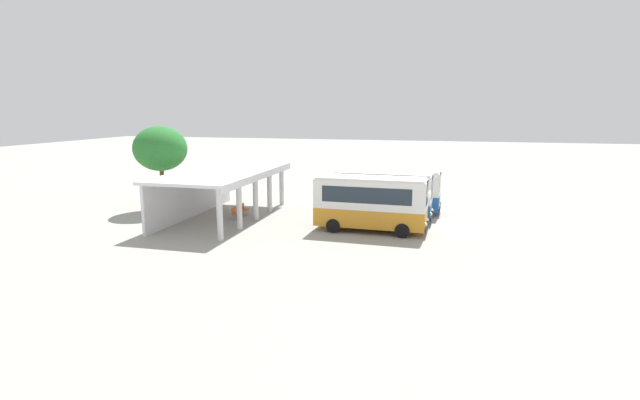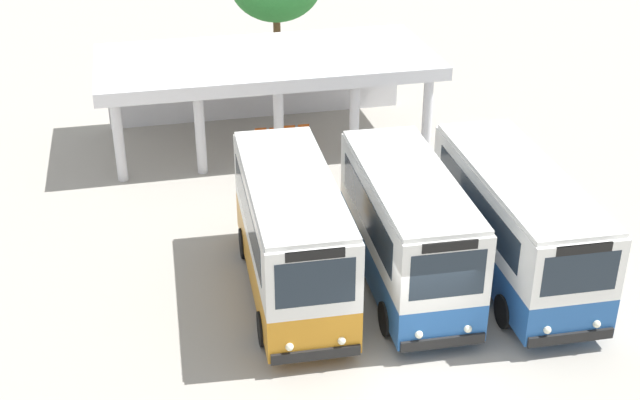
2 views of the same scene
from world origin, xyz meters
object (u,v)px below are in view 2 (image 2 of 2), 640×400
at_px(city_bus_middle_cream, 516,219).
at_px(waiting_chair_end_by_column, 261,138).
at_px(waiting_chair_second_from_end, 276,137).
at_px(waiting_chair_middle_seat, 290,135).
at_px(city_bus_nearest_orange, 291,232).
at_px(waiting_chair_fourth_seat, 304,134).
at_px(city_bus_second_in_row, 407,227).

distance_m(city_bus_middle_cream, waiting_chair_end_by_column, 11.67).
height_order(city_bus_middle_cream, waiting_chair_second_from_end, city_bus_middle_cream).
bearing_deg(waiting_chair_end_by_column, city_bus_middle_cream, -61.83).
bearing_deg(waiting_chair_middle_seat, city_bus_nearest_orange, -100.74).
bearing_deg(city_bus_nearest_orange, waiting_chair_second_from_end, 82.35).
relative_size(waiting_chair_second_from_end, waiting_chair_fourth_seat, 1.00).
xyz_separation_m(city_bus_nearest_orange, waiting_chair_end_by_column, (0.75, 9.76, -1.39)).
bearing_deg(city_bus_second_in_row, waiting_chair_second_from_end, 100.22).
bearing_deg(city_bus_nearest_orange, waiting_chair_end_by_column, 85.60).
height_order(city_bus_second_in_row, waiting_chair_fourth_seat, city_bus_second_in_row).
height_order(waiting_chair_middle_seat, waiting_chair_fourth_seat, same).
distance_m(city_bus_middle_cream, waiting_chair_second_from_end, 11.37).
bearing_deg(waiting_chair_middle_seat, waiting_chair_second_from_end, -172.42).
height_order(waiting_chair_end_by_column, waiting_chair_second_from_end, same).
xyz_separation_m(waiting_chair_end_by_column, waiting_chair_second_from_end, (0.55, -0.07, 0.00)).
bearing_deg(city_bus_middle_cream, waiting_chair_end_by_column, 118.17).
bearing_deg(waiting_chair_end_by_column, waiting_chair_middle_seat, 0.38).
height_order(city_bus_second_in_row, waiting_chair_end_by_column, city_bus_second_in_row).
height_order(city_bus_middle_cream, waiting_chair_end_by_column, city_bus_middle_cream).
height_order(waiting_chair_end_by_column, waiting_chair_middle_seat, same).
distance_m(waiting_chair_second_from_end, waiting_chair_middle_seat, 0.56).
distance_m(waiting_chair_end_by_column, waiting_chair_second_from_end, 0.55).
height_order(city_bus_second_in_row, city_bus_middle_cream, city_bus_second_in_row).
relative_size(city_bus_second_in_row, waiting_chair_fourth_seat, 8.00).
distance_m(city_bus_nearest_orange, waiting_chair_fourth_seat, 10.14).
bearing_deg(city_bus_middle_cream, waiting_chair_middle_seat, 113.15).
bearing_deg(city_bus_nearest_orange, city_bus_middle_cream, -4.33).
distance_m(city_bus_second_in_row, waiting_chair_end_by_column, 10.48).
bearing_deg(city_bus_nearest_orange, waiting_chair_fourth_seat, 76.16).
distance_m(waiting_chair_middle_seat, waiting_chair_fourth_seat, 0.55).
xyz_separation_m(city_bus_second_in_row, city_bus_middle_cream, (3.11, -0.11, -0.09)).
xyz_separation_m(city_bus_nearest_orange, waiting_chair_fourth_seat, (2.40, 9.75, -1.39)).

